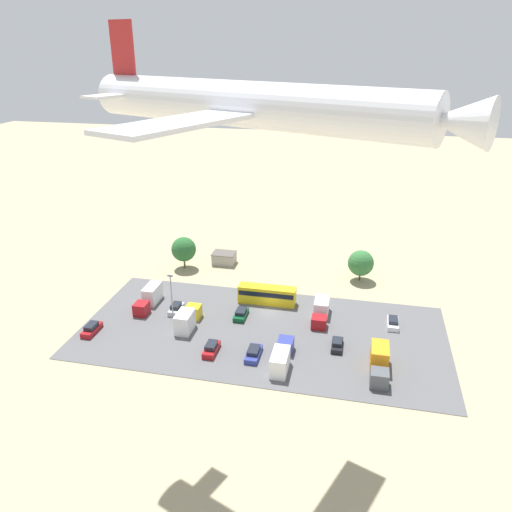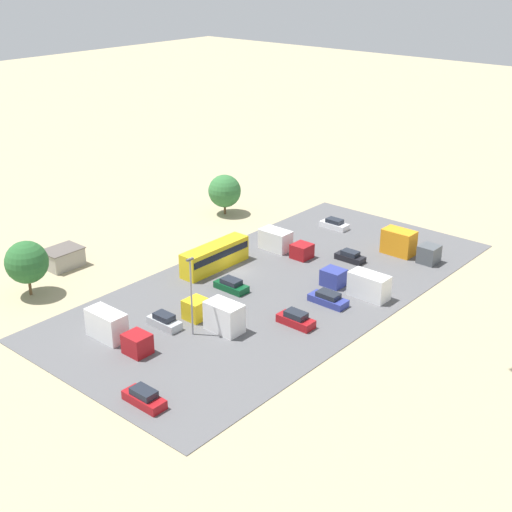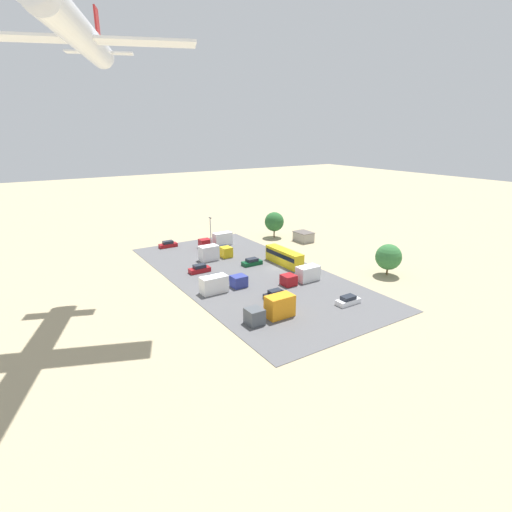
{
  "view_description": "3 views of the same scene",
  "coord_description": "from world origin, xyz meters",
  "px_view_note": "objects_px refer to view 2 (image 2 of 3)",
  "views": [
    {
      "loc": [
        -14.39,
        77.35,
        44.7
      ],
      "look_at": [
        -2.03,
        20.72,
        19.86
      ],
      "focal_mm": 35.0,
      "sensor_mm": 36.0,
      "label": 1
    },
    {
      "loc": [
        62.97,
        57.24,
        38.86
      ],
      "look_at": [
        0.77,
        3.77,
        3.66
      ],
      "focal_mm": 50.0,
      "sensor_mm": 36.0,
      "label": 2
    },
    {
      "loc": [
        -65.0,
        46.87,
        28.04
      ],
      "look_at": [
        -5.99,
        8.75,
        5.89
      ],
      "focal_mm": 28.0,
      "sensor_mm": 36.0,
      "label": 3
    }
  ],
  "objects_px": {
    "parked_truck_2": "(115,330)",
    "parked_car_4": "(296,319)",
    "shed_building": "(63,258)",
    "parked_truck_1": "(283,243)",
    "parked_car_2": "(350,257)",
    "parked_truck_3": "(359,283)",
    "parked_car_1": "(164,321)",
    "bus": "(215,256)",
    "parked_car_5": "(334,224)",
    "parked_truck_0": "(407,245)",
    "parked_truck_4": "(216,315)",
    "parked_car_3": "(231,285)",
    "parked_car_6": "(328,299)",
    "parked_car_0": "(144,398)"
  },
  "relations": [
    {
      "from": "parked_car_6",
      "to": "parked_truck_3",
      "type": "xyz_separation_m",
      "value": [
        -4.58,
        1.27,
        0.8
      ]
    },
    {
      "from": "parked_car_0",
      "to": "parked_truck_0",
      "type": "height_order",
      "value": "parked_truck_0"
    },
    {
      "from": "parked_car_1",
      "to": "parked_car_4",
      "type": "height_order",
      "value": "parked_car_4"
    },
    {
      "from": "parked_car_6",
      "to": "parked_truck_1",
      "type": "xyz_separation_m",
      "value": [
        -8.97,
        -14.13,
        0.69
      ]
    },
    {
      "from": "parked_car_6",
      "to": "parked_truck_2",
      "type": "relative_size",
      "value": 0.55
    },
    {
      "from": "bus",
      "to": "parked_truck_2",
      "type": "height_order",
      "value": "bus"
    },
    {
      "from": "parked_truck_0",
      "to": "parked_truck_4",
      "type": "xyz_separation_m",
      "value": [
        31.69,
        -5.99,
        -0.06
      ]
    },
    {
      "from": "shed_building",
      "to": "parked_truck_1",
      "type": "relative_size",
      "value": 0.61
    },
    {
      "from": "parked_car_6",
      "to": "parked_car_0",
      "type": "bearing_deg",
      "value": -2.1
    },
    {
      "from": "parked_car_4",
      "to": "parked_truck_3",
      "type": "relative_size",
      "value": 0.49
    },
    {
      "from": "parked_car_5",
      "to": "parked_truck_1",
      "type": "height_order",
      "value": "parked_truck_1"
    },
    {
      "from": "parked_car_3",
      "to": "parked_truck_2",
      "type": "height_order",
      "value": "parked_truck_2"
    },
    {
      "from": "parked_car_0",
      "to": "parked_truck_4",
      "type": "height_order",
      "value": "parked_truck_4"
    },
    {
      "from": "shed_building",
      "to": "parked_car_6",
      "type": "height_order",
      "value": "shed_building"
    },
    {
      "from": "parked_truck_3",
      "to": "shed_building",
      "type": "bearing_deg",
      "value": 118.32
    },
    {
      "from": "parked_car_0",
      "to": "shed_building",
      "type": "bearing_deg",
      "value": -113.38
    },
    {
      "from": "parked_car_2",
      "to": "parked_truck_2",
      "type": "distance_m",
      "value": 35.44
    },
    {
      "from": "parked_truck_3",
      "to": "parked_car_6",
      "type": "bearing_deg",
      "value": 164.57
    },
    {
      "from": "parked_car_2",
      "to": "parked_truck_3",
      "type": "relative_size",
      "value": 0.46
    },
    {
      "from": "parked_car_3",
      "to": "parked_truck_3",
      "type": "height_order",
      "value": "parked_truck_3"
    },
    {
      "from": "parked_car_0",
      "to": "parked_truck_0",
      "type": "relative_size",
      "value": 0.55
    },
    {
      "from": "parked_car_2",
      "to": "parked_truck_3",
      "type": "bearing_deg",
      "value": 39.35
    },
    {
      "from": "bus",
      "to": "parked_car_6",
      "type": "relative_size",
      "value": 2.22
    },
    {
      "from": "parked_car_1",
      "to": "parked_car_5",
      "type": "distance_m",
      "value": 38.08
    },
    {
      "from": "parked_car_3",
      "to": "parked_truck_3",
      "type": "bearing_deg",
      "value": 126.74
    },
    {
      "from": "parked_car_1",
      "to": "parked_truck_1",
      "type": "distance_m",
      "value": 25.85
    },
    {
      "from": "parked_car_2",
      "to": "parked_car_1",
      "type": "bearing_deg",
      "value": -10.54
    },
    {
      "from": "parked_car_1",
      "to": "parked_car_4",
      "type": "xyz_separation_m",
      "value": [
        -9.94,
        10.89,
        0.01
      ]
    },
    {
      "from": "bus",
      "to": "parked_car_3",
      "type": "height_order",
      "value": "bus"
    },
    {
      "from": "parked_truck_0",
      "to": "parked_car_2",
      "type": "bearing_deg",
      "value": -38.11
    },
    {
      "from": "parked_truck_0",
      "to": "parked_truck_4",
      "type": "bearing_deg",
      "value": -10.7
    },
    {
      "from": "bus",
      "to": "parked_car_6",
      "type": "xyz_separation_m",
      "value": [
        -1.32,
        17.38,
        -1.18
      ]
    },
    {
      "from": "shed_building",
      "to": "parked_car_4",
      "type": "xyz_separation_m",
      "value": [
        -7.32,
        33.53,
        -0.52
      ]
    },
    {
      "from": "parked_car_2",
      "to": "bus",
      "type": "bearing_deg",
      "value": -41.58
    },
    {
      "from": "parked_car_0",
      "to": "parked_car_1",
      "type": "relative_size",
      "value": 1.08
    },
    {
      "from": "parked_car_6",
      "to": "bus",
      "type": "bearing_deg",
      "value": -85.67
    },
    {
      "from": "parked_car_0",
      "to": "parked_truck_1",
      "type": "relative_size",
      "value": 0.55
    },
    {
      "from": "parked_car_2",
      "to": "parked_car_5",
      "type": "bearing_deg",
      "value": -135.26
    },
    {
      "from": "shed_building",
      "to": "parked_truck_4",
      "type": "relative_size",
      "value": 0.65
    },
    {
      "from": "parked_car_3",
      "to": "bus",
      "type": "bearing_deg",
      "value": -119.6
    },
    {
      "from": "parked_truck_4",
      "to": "parked_car_2",
      "type": "bearing_deg",
      "value": -2.21
    },
    {
      "from": "bus",
      "to": "parked_car_5",
      "type": "xyz_separation_m",
      "value": [
        -22.62,
        3.43,
        -1.19
      ]
    },
    {
      "from": "parked_truck_0",
      "to": "parked_truck_4",
      "type": "height_order",
      "value": "parked_truck_0"
    },
    {
      "from": "parked_truck_4",
      "to": "parked_truck_0",
      "type": "bearing_deg",
      "value": -10.7
    },
    {
      "from": "parked_truck_2",
      "to": "parked_car_4",
      "type": "bearing_deg",
      "value": 141.67
    },
    {
      "from": "parked_car_3",
      "to": "parked_truck_2",
      "type": "distance_m",
      "value": 17.57
    },
    {
      "from": "parked_car_2",
      "to": "parked_car_3",
      "type": "height_order",
      "value": "parked_car_3"
    },
    {
      "from": "shed_building",
      "to": "parked_truck_3",
      "type": "xyz_separation_m",
      "value": [
        -18.59,
        34.49,
        0.21
      ]
    },
    {
      "from": "parked_car_3",
      "to": "parked_truck_0",
      "type": "xyz_separation_m",
      "value": [
        -23.6,
        11.11,
        0.98
      ]
    },
    {
      "from": "parked_car_3",
      "to": "parked_truck_4",
      "type": "relative_size",
      "value": 0.58
    }
  ]
}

